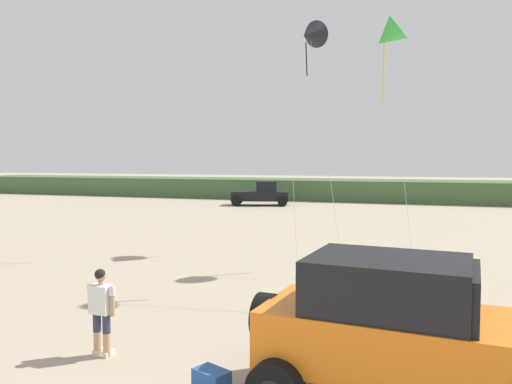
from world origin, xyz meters
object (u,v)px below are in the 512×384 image
(person_watching, at_px, (101,307))
(distant_pickup, at_px, (262,194))
(kite_red_delta, at_px, (310,35))
(jeep, at_px, (407,330))
(kite_yellow_diamond, at_px, (389,36))
(cooler_box, at_px, (211,381))

(person_watching, relative_size, distant_pickup, 0.34)
(distant_pickup, distance_m, kite_red_delta, 21.27)
(jeep, distance_m, kite_yellow_diamond, 12.74)
(cooler_box, xyz_separation_m, kite_yellow_diamond, (1.98, 11.14, 7.85))
(jeep, bearing_deg, person_watching, 176.85)
(distant_pickup, bearing_deg, person_watching, -78.10)
(jeep, xyz_separation_m, cooler_box, (-2.94, -0.44, -1.01))
(person_watching, distance_m, cooler_box, 2.77)
(cooler_box, height_order, kite_red_delta, kite_red_delta)
(distant_pickup, bearing_deg, jeep, -68.88)
(kite_yellow_diamond, distance_m, kite_red_delta, 3.96)
(jeep, height_order, kite_yellow_diamond, kite_yellow_diamond)
(cooler_box, distance_m, kite_yellow_diamond, 13.77)
(kite_red_delta, bearing_deg, jeep, -71.90)
(jeep, relative_size, kite_yellow_diamond, 0.57)
(kite_yellow_diamond, bearing_deg, distant_pickup, 118.48)
(cooler_box, distance_m, distant_pickup, 32.73)
(jeep, relative_size, person_watching, 2.97)
(jeep, bearing_deg, cooler_box, -171.44)
(person_watching, relative_size, cooler_box, 2.98)
(person_watching, xyz_separation_m, kite_red_delta, (1.31, 12.54, 7.87))
(person_watching, height_order, cooler_box, person_watching)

